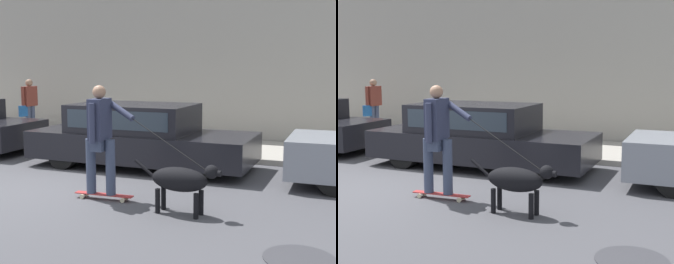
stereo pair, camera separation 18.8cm
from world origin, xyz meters
TOP-DOWN VIEW (x-y plane):
  - ground_plane at (0.00, 0.00)m, footprint 36.00×36.00m
  - back_wall at (0.00, 6.00)m, footprint 32.00×0.30m
  - sidewalk_curb at (0.00, 4.58)m, footprint 30.00×2.49m
  - parked_car_1 at (0.92, 2.20)m, footprint 4.49×1.77m
  - dog at (2.80, -0.32)m, footprint 1.29×0.37m
  - skateboarder at (1.43, -0.11)m, footprint 2.25×0.60m
  - pedestrian_with_bag at (-3.84, 4.69)m, footprint 0.25×0.70m
  - manhole_cover at (4.50, -1.24)m, footprint 0.77×0.77m

SIDE VIEW (x-z plane):
  - ground_plane at x=0.00m, z-range 0.00..0.00m
  - manhole_cover at x=4.50m, z-range 0.00..0.01m
  - sidewalk_curb at x=0.00m, z-range 0.00..0.12m
  - dog at x=2.80m, z-range 0.11..0.84m
  - parked_car_1 at x=0.92m, z-range -0.02..1.25m
  - pedestrian_with_bag at x=-3.84m, z-range 0.19..1.72m
  - skateboarder at x=1.43m, z-range 0.12..1.85m
  - back_wall at x=0.00m, z-range 0.00..4.71m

